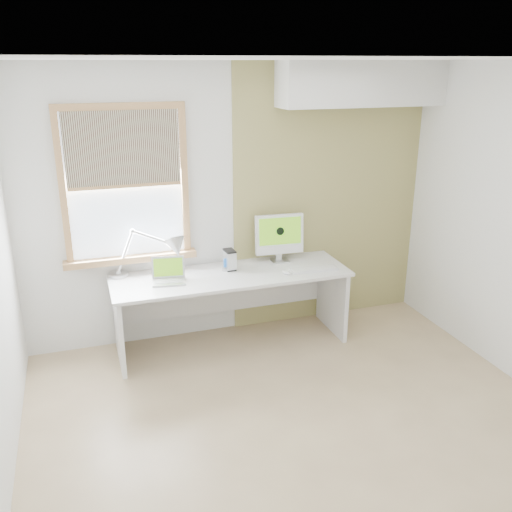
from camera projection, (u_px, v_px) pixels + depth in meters
name	position (u px, v px, depth m)	size (l,w,h in m)	color
room	(305.00, 263.00, 3.76)	(4.04, 3.54, 2.64)	tan
accent_wall	(329.00, 196.00, 5.61)	(2.00, 0.02, 2.60)	#989150
soffit	(361.00, 83.00, 5.15)	(1.60, 0.40, 0.42)	white
window	(125.00, 186.00, 4.91)	(1.20, 0.14, 1.42)	#A87845
desk	(229.00, 291.00, 5.26)	(2.20, 0.70, 0.73)	silver
desk_lamp	(165.00, 250.00, 5.06)	(0.76, 0.38, 0.44)	silver
laptop	(169.00, 275.00, 4.96)	(0.32, 0.27, 0.21)	silver
phone_dock	(226.00, 267.00, 5.21)	(0.08, 0.08, 0.14)	silver
external_drive	(230.00, 260.00, 5.23)	(0.10, 0.15, 0.19)	silver
imac	(279.00, 235.00, 5.40)	(0.48, 0.17, 0.47)	silver
keyboard	(314.00, 269.00, 5.23)	(0.47, 0.15, 0.02)	white
mouse	(287.00, 273.00, 5.13)	(0.06, 0.10, 0.03)	white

